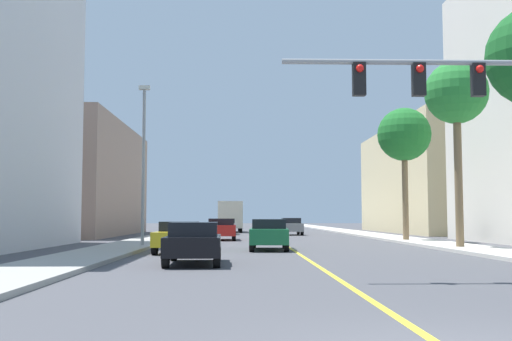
{
  "coord_description": "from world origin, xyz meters",
  "views": [
    {
      "loc": [
        -2.44,
        -6.81,
        1.57
      ],
      "look_at": [
        -1.84,
        17.92,
        3.46
      ],
      "focal_mm": 42.49,
      "sensor_mm": 36.0,
      "label": 1
    }
  ],
  "objects_px": {
    "car_red": "(221,229)",
    "car_black": "(194,242)",
    "palm_mid": "(456,95)",
    "delivery_truck": "(230,216)",
    "car_gray": "(291,226)",
    "car_green": "(269,234)",
    "traffic_signal_mast": "(507,102)",
    "palm_far": "(404,136)",
    "car_yellow": "(179,236)",
    "car_silver": "(226,226)",
    "street_lamp": "(144,156)"
  },
  "relations": [
    {
      "from": "car_red",
      "to": "car_black",
      "type": "distance_m",
      "value": 20.6
    },
    {
      "from": "palm_mid",
      "to": "delivery_truck",
      "type": "distance_m",
      "value": 35.18
    },
    {
      "from": "car_red",
      "to": "car_gray",
      "type": "bearing_deg",
      "value": 61.88
    },
    {
      "from": "car_green",
      "to": "delivery_truck",
      "type": "xyz_separation_m",
      "value": [
        -2.47,
        32.68,
        0.87
      ]
    },
    {
      "from": "palm_mid",
      "to": "car_red",
      "type": "height_order",
      "value": "palm_mid"
    },
    {
      "from": "car_black",
      "to": "car_gray",
      "type": "bearing_deg",
      "value": 77.89
    },
    {
      "from": "traffic_signal_mast",
      "to": "palm_far",
      "type": "height_order",
      "value": "palm_far"
    },
    {
      "from": "palm_far",
      "to": "car_yellow",
      "type": "relative_size",
      "value": 1.96
    },
    {
      "from": "car_red",
      "to": "car_yellow",
      "type": "height_order",
      "value": "car_red"
    },
    {
      "from": "car_black",
      "to": "car_silver",
      "type": "height_order",
      "value": "car_silver"
    },
    {
      "from": "street_lamp",
      "to": "delivery_truck",
      "type": "xyz_separation_m",
      "value": [
        3.78,
        30.91,
        -2.97
      ]
    },
    {
      "from": "traffic_signal_mast",
      "to": "car_green",
      "type": "xyz_separation_m",
      "value": [
        -5.41,
        13.72,
        -3.7
      ]
    },
    {
      "from": "car_silver",
      "to": "car_yellow",
      "type": "height_order",
      "value": "car_silver"
    },
    {
      "from": "car_green",
      "to": "car_silver",
      "type": "bearing_deg",
      "value": 98.83
    },
    {
      "from": "traffic_signal_mast",
      "to": "car_green",
      "type": "distance_m",
      "value": 15.2
    },
    {
      "from": "car_red",
      "to": "car_gray",
      "type": "relative_size",
      "value": 1.09
    },
    {
      "from": "palm_far",
      "to": "street_lamp",
      "type": "bearing_deg",
      "value": -155.33
    },
    {
      "from": "delivery_truck",
      "to": "car_black",
      "type": "bearing_deg",
      "value": -92.44
    },
    {
      "from": "car_gray",
      "to": "car_yellow",
      "type": "distance_m",
      "value": 26.33
    },
    {
      "from": "palm_mid",
      "to": "street_lamp",
      "type": "bearing_deg",
      "value": 173.29
    },
    {
      "from": "traffic_signal_mast",
      "to": "car_red",
      "type": "xyz_separation_m",
      "value": [
        -8.07,
        25.82,
        -3.69
      ]
    },
    {
      "from": "car_silver",
      "to": "car_green",
      "type": "distance_m",
      "value": 25.25
    },
    {
      "from": "palm_mid",
      "to": "traffic_signal_mast",
      "type": "bearing_deg",
      "value": -105.06
    },
    {
      "from": "car_yellow",
      "to": "palm_far",
      "type": "bearing_deg",
      "value": -139.13
    },
    {
      "from": "car_yellow",
      "to": "car_red",
      "type": "bearing_deg",
      "value": -94.6
    },
    {
      "from": "traffic_signal_mast",
      "to": "palm_far",
      "type": "bearing_deg",
      "value": 81.16
    },
    {
      "from": "car_silver",
      "to": "car_black",
      "type": "bearing_deg",
      "value": -92.53
    },
    {
      "from": "traffic_signal_mast",
      "to": "car_gray",
      "type": "height_order",
      "value": "traffic_signal_mast"
    },
    {
      "from": "traffic_signal_mast",
      "to": "car_silver",
      "type": "height_order",
      "value": "traffic_signal_mast"
    },
    {
      "from": "street_lamp",
      "to": "car_yellow",
      "type": "distance_m",
      "value": 5.91
    },
    {
      "from": "car_black",
      "to": "car_yellow",
      "type": "relative_size",
      "value": 1.01
    },
    {
      "from": "traffic_signal_mast",
      "to": "car_yellow",
      "type": "relative_size",
      "value": 2.1
    },
    {
      "from": "car_gray",
      "to": "car_yellow",
      "type": "bearing_deg",
      "value": -106.47
    },
    {
      "from": "car_black",
      "to": "car_green",
      "type": "height_order",
      "value": "car_green"
    },
    {
      "from": "palm_mid",
      "to": "car_silver",
      "type": "xyz_separation_m",
      "value": [
        -11.8,
        25.14,
        -6.71
      ]
    },
    {
      "from": "car_yellow",
      "to": "traffic_signal_mast",
      "type": "bearing_deg",
      "value": 130.15
    },
    {
      "from": "car_red",
      "to": "car_silver",
      "type": "height_order",
      "value": "car_red"
    },
    {
      "from": "palm_far",
      "to": "delivery_truck",
      "type": "bearing_deg",
      "value": 115.41
    },
    {
      "from": "street_lamp",
      "to": "car_red",
      "type": "relative_size",
      "value": 1.87
    },
    {
      "from": "traffic_signal_mast",
      "to": "car_yellow",
      "type": "bearing_deg",
      "value": 129.16
    },
    {
      "from": "car_yellow",
      "to": "car_green",
      "type": "distance_m",
      "value": 4.56
    },
    {
      "from": "car_gray",
      "to": "car_green",
      "type": "height_order",
      "value": "car_gray"
    },
    {
      "from": "traffic_signal_mast",
      "to": "car_red",
      "type": "relative_size",
      "value": 2.03
    },
    {
      "from": "car_red",
      "to": "car_black",
      "type": "height_order",
      "value": "car_red"
    },
    {
      "from": "car_black",
      "to": "delivery_truck",
      "type": "distance_m",
      "value": 41.19
    },
    {
      "from": "palm_far",
      "to": "car_green",
      "type": "distance_m",
      "value": 13.79
    },
    {
      "from": "car_black",
      "to": "car_silver",
      "type": "relative_size",
      "value": 1.02
    },
    {
      "from": "car_black",
      "to": "car_silver",
      "type": "xyz_separation_m",
      "value": [
        0.19,
        33.6,
        0.01
      ]
    },
    {
      "from": "palm_far",
      "to": "car_gray",
      "type": "xyz_separation_m",
      "value": [
        -5.96,
        14.56,
        -5.89
      ]
    },
    {
      "from": "car_silver",
      "to": "street_lamp",
      "type": "bearing_deg",
      "value": -100.86
    }
  ]
}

